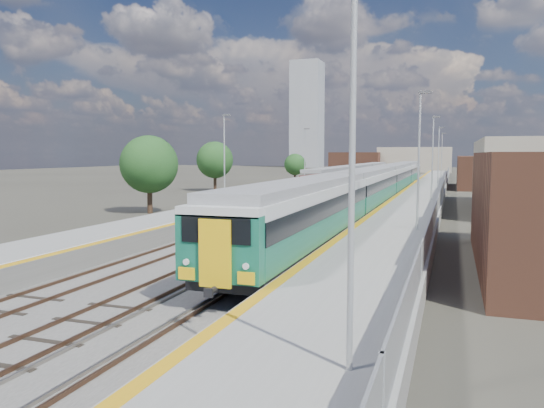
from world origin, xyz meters
The scene contains 11 objects.
ground centered at (0.00, 50.00, 0.00)m, with size 320.00×320.00×0.00m, color #47443A.
ballast_bed centered at (-2.25, 52.50, 0.03)m, with size 10.50×155.00×0.06m, color #565451.
tracks centered at (-1.65, 54.18, 0.11)m, with size 8.96×160.00×0.17m.
platform_right centered at (5.28, 52.49, 0.54)m, with size 4.70×155.00×8.52m.
platform_left centered at (-9.05, 52.49, 0.52)m, with size 4.30×155.00×8.52m.
buildings centered at (-18.12, 138.60, 10.70)m, with size 72.00×185.50×40.00m.
green_train centered at (1.50, 47.55, 2.26)m, with size 2.92×81.13×3.21m.
red_train centered at (-5.50, 72.42, 1.99)m, with size 2.67×54.21×3.37m.
tree_a centered at (-16.36, 31.97, 4.23)m, with size 4.96×4.96×6.73m.
tree_b centered at (-22.63, 58.74, 4.30)m, with size 5.04×5.04×6.83m.
tree_c centered at (-18.30, 83.04, 3.26)m, with size 3.83×3.83×5.19m.
Camera 1 is at (8.36, -7.74, 5.13)m, focal length 35.00 mm.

